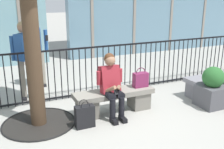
{
  "coord_description": "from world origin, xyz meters",
  "views": [
    {
      "loc": [
        -2.01,
        -4.42,
        2.25
      ],
      "look_at": [
        0.0,
        0.1,
        0.75
      ],
      "focal_mm": 42.57,
      "sensor_mm": 36.0,
      "label": 1
    }
  ],
  "objects_px": {
    "stone_bench_far": "(216,83)",
    "planter": "(212,88)",
    "seated_person_with_phone": "(112,84)",
    "bystander_at_railing": "(37,47)",
    "bystander_further_back": "(25,55)",
    "shopping_bag": "(85,116)",
    "stone_bench": "(114,99)",
    "handbag_on_bench": "(140,79)"
  },
  "relations": [
    {
      "from": "stone_bench_far",
      "to": "planter",
      "type": "height_order",
      "value": "planter"
    },
    {
      "from": "seated_person_with_phone",
      "to": "bystander_at_railing",
      "type": "distance_m",
      "value": 2.55
    },
    {
      "from": "planter",
      "to": "bystander_further_back",
      "type": "bearing_deg",
      "value": 149.77
    },
    {
      "from": "shopping_bag",
      "to": "stone_bench_far",
      "type": "height_order",
      "value": "shopping_bag"
    },
    {
      "from": "seated_person_with_phone",
      "to": "stone_bench_far",
      "type": "distance_m",
      "value": 2.73
    },
    {
      "from": "bystander_at_railing",
      "to": "planter",
      "type": "height_order",
      "value": "bystander_at_railing"
    },
    {
      "from": "stone_bench",
      "to": "bystander_at_railing",
      "type": "xyz_separation_m",
      "value": [
        -1.09,
        2.19,
        0.73
      ]
    },
    {
      "from": "shopping_bag",
      "to": "bystander_at_railing",
      "type": "relative_size",
      "value": 0.29
    },
    {
      "from": "seated_person_with_phone",
      "to": "bystander_further_back",
      "type": "bearing_deg",
      "value": 130.69
    },
    {
      "from": "stone_bench",
      "to": "bystander_further_back",
      "type": "bearing_deg",
      "value": 135.41
    },
    {
      "from": "shopping_bag",
      "to": "planter",
      "type": "bearing_deg",
      "value": -3.98
    },
    {
      "from": "stone_bench",
      "to": "seated_person_with_phone",
      "type": "xyz_separation_m",
      "value": [
        -0.11,
        -0.13,
        0.38
      ]
    },
    {
      "from": "handbag_on_bench",
      "to": "stone_bench_far",
      "type": "distance_m",
      "value": 2.04
    },
    {
      "from": "shopping_bag",
      "to": "bystander_further_back",
      "type": "xyz_separation_m",
      "value": [
        -0.73,
        1.81,
        0.8
      ]
    },
    {
      "from": "stone_bench",
      "to": "planter",
      "type": "height_order",
      "value": "planter"
    },
    {
      "from": "seated_person_with_phone",
      "to": "bystander_at_railing",
      "type": "bearing_deg",
      "value": 112.93
    },
    {
      "from": "seated_person_with_phone",
      "to": "handbag_on_bench",
      "type": "height_order",
      "value": "seated_person_with_phone"
    },
    {
      "from": "shopping_bag",
      "to": "planter",
      "type": "xyz_separation_m",
      "value": [
        2.7,
        -0.19,
        0.19
      ]
    },
    {
      "from": "seated_person_with_phone",
      "to": "shopping_bag",
      "type": "xyz_separation_m",
      "value": [
        -0.62,
        -0.24,
        -0.44
      ]
    },
    {
      "from": "stone_bench_far",
      "to": "shopping_bag",
      "type": "bearing_deg",
      "value": -174.6
    },
    {
      "from": "bystander_further_back",
      "to": "bystander_at_railing",
      "type": "bearing_deg",
      "value": 64.04
    },
    {
      "from": "bystander_at_railing",
      "to": "planter",
      "type": "bearing_deg",
      "value": -41.94
    },
    {
      "from": "stone_bench",
      "to": "shopping_bag",
      "type": "distance_m",
      "value": 0.82
    },
    {
      "from": "shopping_bag",
      "to": "bystander_further_back",
      "type": "distance_m",
      "value": 2.11
    },
    {
      "from": "seated_person_with_phone",
      "to": "planter",
      "type": "bearing_deg",
      "value": -11.64
    },
    {
      "from": "bystander_further_back",
      "to": "stone_bench",
      "type": "bearing_deg",
      "value": -44.59
    },
    {
      "from": "stone_bench",
      "to": "seated_person_with_phone",
      "type": "height_order",
      "value": "seated_person_with_phone"
    },
    {
      "from": "seated_person_with_phone",
      "to": "stone_bench_far",
      "type": "height_order",
      "value": "seated_person_with_phone"
    },
    {
      "from": "stone_bench",
      "to": "seated_person_with_phone",
      "type": "bearing_deg",
      "value": -130.93
    },
    {
      "from": "stone_bench",
      "to": "stone_bench_far",
      "type": "relative_size",
      "value": 1.0
    },
    {
      "from": "bystander_at_railing",
      "to": "planter",
      "type": "relative_size",
      "value": 2.01
    },
    {
      "from": "stone_bench",
      "to": "shopping_bag",
      "type": "xyz_separation_m",
      "value": [
        -0.73,
        -0.37,
        -0.07
      ]
    },
    {
      "from": "stone_bench",
      "to": "stone_bench_far",
      "type": "height_order",
      "value": "same"
    },
    {
      "from": "bystander_at_railing",
      "to": "stone_bench",
      "type": "bearing_deg",
      "value": -63.49
    },
    {
      "from": "seated_person_with_phone",
      "to": "handbag_on_bench",
      "type": "relative_size",
      "value": 2.99
    },
    {
      "from": "stone_bench",
      "to": "seated_person_with_phone",
      "type": "relative_size",
      "value": 1.32
    },
    {
      "from": "shopping_bag",
      "to": "bystander_at_railing",
      "type": "distance_m",
      "value": 2.71
    },
    {
      "from": "seated_person_with_phone",
      "to": "shopping_bag",
      "type": "relative_size",
      "value": 2.41
    },
    {
      "from": "handbag_on_bench",
      "to": "shopping_bag",
      "type": "bearing_deg",
      "value": -164.67
    },
    {
      "from": "shopping_bag",
      "to": "stone_bench_far",
      "type": "distance_m",
      "value": 3.33
    },
    {
      "from": "bystander_further_back",
      "to": "stone_bench_far",
      "type": "distance_m",
      "value": 4.38
    },
    {
      "from": "stone_bench",
      "to": "bystander_at_railing",
      "type": "bearing_deg",
      "value": 116.51
    }
  ]
}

